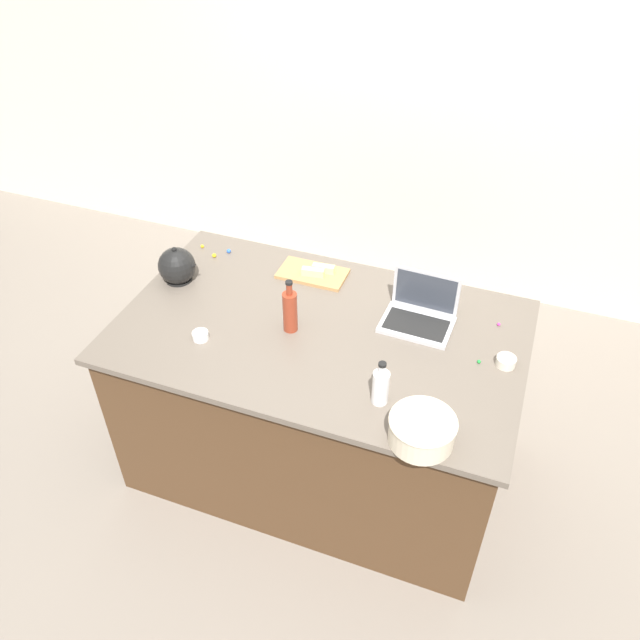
{
  "coord_description": "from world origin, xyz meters",
  "views": [
    {
      "loc": [
        0.75,
        -2.01,
        2.71
      ],
      "look_at": [
        0.0,
        0.0,
        0.95
      ],
      "focal_mm": 35.63,
      "sensor_mm": 36.0,
      "label": 1
    }
  ],
  "objects": [
    {
      "name": "ground_plane",
      "position": [
        0.0,
        0.0,
        0.0
      ],
      "size": [
        12.0,
        12.0,
        0.0
      ],
      "primitive_type": "plane",
      "color": "slate"
    },
    {
      "name": "candy_0",
      "position": [
        -0.8,
        0.4,
        0.91
      ],
      "size": [
        0.02,
        0.02,
        0.02
      ],
      "primitive_type": "sphere",
      "color": "yellow",
      "rests_on": "island_counter"
    },
    {
      "name": "cutting_board",
      "position": [
        -0.18,
        0.37,
        0.91
      ],
      "size": [
        0.33,
        0.18,
        0.02
      ],
      "primitive_type": "cube",
      "color": "#AD7F4C",
      "rests_on": "island_counter"
    },
    {
      "name": "island_counter",
      "position": [
        0.0,
        0.0,
        0.45
      ],
      "size": [
        1.79,
        1.09,
        0.9
      ],
      "color": "#4C331E",
      "rests_on": "ground"
    },
    {
      "name": "candy_4",
      "position": [
        0.74,
        0.3,
        0.91
      ],
      "size": [
        0.01,
        0.01,
        0.01
      ],
      "primitive_type": "sphere",
      "color": "#CC3399",
      "rests_on": "island_counter"
    },
    {
      "name": "mixing_bowl_large",
      "position": [
        0.56,
        -0.46,
        0.96
      ],
      "size": [
        0.25,
        0.25,
        0.11
      ],
      "color": "beige",
      "rests_on": "island_counter"
    },
    {
      "name": "wall_back",
      "position": [
        0.0,
        1.84,
        1.3
      ],
      "size": [
        8.0,
        0.1,
        2.6
      ],
      "primitive_type": "cube",
      "color": "beige",
      "rests_on": "ground"
    },
    {
      "name": "butter_stick_right",
      "position": [
        -0.13,
        0.39,
        0.94
      ],
      "size": [
        0.11,
        0.05,
        0.04
      ],
      "primitive_type": "cube",
      "rotation": [
        0.0,
        0.0,
        0.11
      ],
      "color": "#F4E58C",
      "rests_on": "cutting_board"
    },
    {
      "name": "candy_2",
      "position": [
        -0.7,
        0.34,
        0.91
      ],
      "size": [
        0.02,
        0.02,
        0.02
      ],
      "primitive_type": "sphere",
      "color": "yellow",
      "rests_on": "island_counter"
    },
    {
      "name": "butter_stick_left",
      "position": [
        -0.17,
        0.35,
        0.94
      ],
      "size": [
        0.11,
        0.05,
        0.04
      ],
      "primitive_type": "cube",
      "rotation": [
        0.0,
        0.0,
        0.14
      ],
      "color": "#F4E58C",
      "rests_on": "cutting_board"
    },
    {
      "name": "ramekin_small",
      "position": [
        0.8,
        0.05,
        0.92
      ],
      "size": [
        0.08,
        0.08,
        0.04
      ],
      "primitive_type": "cylinder",
      "color": "beige",
      "rests_on": "island_counter"
    },
    {
      "name": "laptop",
      "position": [
        0.4,
        0.2,
        0.95
      ],
      "size": [
        0.32,
        0.24,
        0.22
      ],
      "color": "#B7B7BC",
      "rests_on": "island_counter"
    },
    {
      "name": "bottle_soy",
      "position": [
        -0.12,
        -0.05,
        1.0
      ],
      "size": [
        0.06,
        0.06,
        0.26
      ],
      "color": "maroon",
      "rests_on": "island_counter"
    },
    {
      "name": "bottle_vinegar",
      "position": [
        0.37,
        -0.33,
        0.98
      ],
      "size": [
        0.07,
        0.07,
        0.2
      ],
      "color": "white",
      "rests_on": "island_counter"
    },
    {
      "name": "ramekin_medium",
      "position": [
        -0.46,
        -0.24,
        0.92
      ],
      "size": [
        0.07,
        0.07,
        0.04
      ],
      "primitive_type": "cylinder",
      "color": "white",
      "rests_on": "island_counter"
    },
    {
      "name": "candy_1",
      "position": [
        0.7,
        0.02,
        0.91
      ],
      "size": [
        0.02,
        0.02,
        0.02
      ],
      "primitive_type": "sphere",
      "color": "green",
      "rests_on": "island_counter"
    },
    {
      "name": "candy_3",
      "position": [
        -0.65,
        0.4,
        0.91
      ],
      "size": [
        0.02,
        0.02,
        0.02
      ],
      "primitive_type": "sphere",
      "color": "blue",
      "rests_on": "island_counter"
    },
    {
      "name": "kettle",
      "position": [
        -0.77,
        0.11,
        0.98
      ],
      "size": [
        0.21,
        0.18,
        0.2
      ],
      "color": "black",
      "rests_on": "island_counter"
    }
  ]
}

